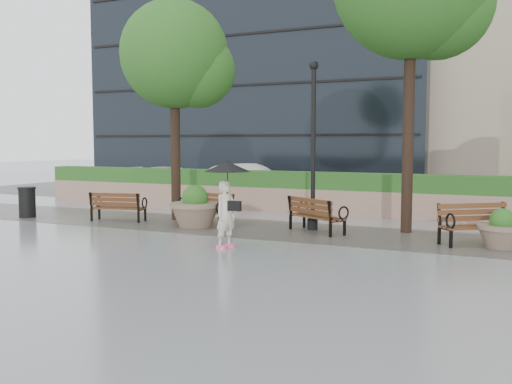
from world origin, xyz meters
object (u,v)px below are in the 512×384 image
at_px(bench_2, 316,222).
at_px(trash_bin, 27,203).
at_px(planter_right, 502,233).
at_px(car_right, 248,182).
at_px(bench_1, 206,216).
at_px(car_left, 174,181).
at_px(planter_left, 195,211).
at_px(lamppost, 313,156).
at_px(pedestrian, 227,196).
at_px(bench_3, 478,233).
at_px(bench_0, 118,213).

xyz_separation_m(bench_2, trash_bin, (-9.10, -1.01, 0.18)).
relative_size(planter_right, car_right, 0.24).
distance_m(bench_1, car_left, 8.99).
height_order(planter_left, planter_right, planter_left).
xyz_separation_m(planter_left, lamppost, (3.09, 0.91, 1.51)).
bearing_deg(lamppost, planter_right, -8.92).
xyz_separation_m(lamppost, pedestrian, (-0.84, -3.27, -0.81)).
xyz_separation_m(planter_left, planter_right, (7.75, 0.17, -0.11)).
bearing_deg(car_left, car_right, -95.72).
xyz_separation_m(bench_2, planter_left, (-3.33, -0.52, 0.19)).
relative_size(bench_3, planter_right, 1.69).
xyz_separation_m(bench_0, trash_bin, (-3.10, -0.52, 0.20)).
bearing_deg(lamppost, bench_2, -58.02).
xyz_separation_m(lamppost, car_right, (-5.22, 6.74, -1.25)).
relative_size(bench_1, car_right, 0.41).
bearing_deg(trash_bin, pedestrian, -13.18).
height_order(bench_1, car_right, car_right).
height_order(bench_0, bench_1, bench_1).
height_order(bench_1, car_left, car_left).
bearing_deg(planter_left, lamppost, 16.32).
height_order(bench_2, bench_3, bench_3).
xyz_separation_m(bench_2, lamppost, (-0.24, 0.38, 1.70)).
xyz_separation_m(bench_1, bench_3, (7.17, -0.09, 0.01)).
height_order(bench_1, bench_2, bench_2).
bearing_deg(pedestrian, bench_2, -1.86).
bearing_deg(car_right, planter_left, -151.97).
bearing_deg(planter_left, car_right, 105.56).
relative_size(bench_0, lamppost, 0.38).
xyz_separation_m(trash_bin, car_right, (3.64, 8.13, 0.27)).
bearing_deg(pedestrian, lamppost, 4.24).
bearing_deg(car_right, bench_3, -115.35).
bearing_deg(bench_0, bench_2, 173.79).
xyz_separation_m(bench_1, lamppost, (3.02, 0.44, 1.70)).
bearing_deg(bench_2, planter_left, 39.44).
xyz_separation_m(bench_0, car_left, (-2.91, 7.41, 0.38)).
xyz_separation_m(bench_0, pedestrian, (4.92, -2.40, 0.91)).
distance_m(bench_0, planter_right, 10.42).
distance_m(bench_3, car_right, 11.87).
bearing_deg(car_left, planter_left, -152.18).
bearing_deg(bench_0, pedestrian, 143.15).
height_order(trash_bin, car_right, car_right).
height_order(trash_bin, lamppost, lamppost).
height_order(planter_left, trash_bin, planter_left).
xyz_separation_m(bench_1, car_right, (-2.20, 7.18, 0.45)).
distance_m(bench_0, bench_3, 9.92).
relative_size(bench_2, trash_bin, 1.97).
xyz_separation_m(planter_right, car_left, (-13.33, 7.27, 0.29)).
distance_m(planter_right, car_left, 15.19).
distance_m(bench_3, planter_right, 0.55).
xyz_separation_m(planter_left, car_right, (-2.13, 7.65, 0.26)).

